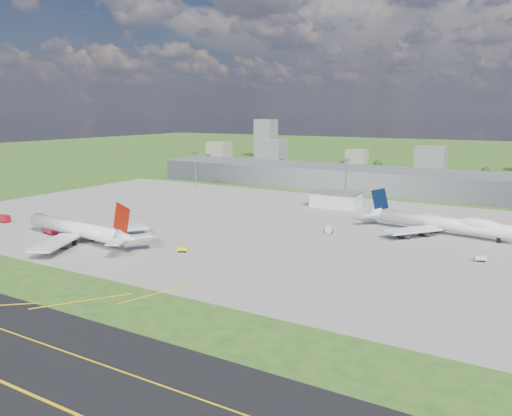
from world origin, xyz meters
The scene contains 22 objects.
ground centered at (0.00, 150.00, 0.00)m, with size 1400.00×1400.00×0.00m, color #294F18.
apron centered at (10.00, 40.00, 0.04)m, with size 360.00×190.00×0.08m, color gray.
terminal centered at (0.00, 165.00, 7.50)m, with size 300.00×42.00×15.00m, color slate.
ops_building centered at (10.00, 100.00, 4.00)m, with size 26.00×16.00×8.00m, color silver.
mast_west centered at (-100.00, 115.00, 17.71)m, with size 3.50×2.00×25.90m.
mast_center centered at (10.00, 115.00, 17.71)m, with size 3.50×2.00×25.90m.
airliner_red_twin centered at (-53.34, -27.03, 5.23)m, with size 71.60×55.48×19.64m.
airliner_blue_quad centered at (74.29, 61.97, 5.01)m, with size 69.00×53.67×18.04m.
fire_truck centered at (-75.46, -24.23, 1.68)m, with size 7.97×4.23×3.37m.
crash_tender centered at (-115.20, -19.84, 1.74)m, with size 6.82×3.23×3.49m.
tug_yellow centered at (-7.04, -17.45, 0.98)m, with size 4.47×3.82×1.90m.
van_white_near centered at (30.32, 39.52, 1.44)m, with size 3.67×6.14×2.87m.
van_white_far centered at (93.60, 26.52, 1.08)m, with size 4.39×3.39×2.12m.
bldg_far_w centered at (-220.00, 320.00, 9.00)m, with size 24.00×20.00×18.00m, color gray.
bldg_w centered at (-140.00, 300.00, 12.00)m, with size 28.00×22.00×24.00m, color slate.
bldg_cw centered at (-60.00, 340.00, 7.00)m, with size 20.00×18.00×14.00m, color gray.
bldg_c centered at (20.00, 310.00, 11.00)m, with size 26.00×20.00×22.00m, color slate.
bldg_tall_w centered at (-180.00, 360.00, 22.00)m, with size 22.00×20.00×44.00m, color slate.
tree_far_w centered at (-200.00, 270.00, 5.18)m, with size 7.20×7.20×8.80m.
tree_w centered at (-110.00, 265.00, 4.86)m, with size 6.75×6.75×8.25m.
tree_c centered at (-20.00, 280.00, 5.84)m, with size 8.10×8.10×9.90m.
tree_e centered at (70.00, 275.00, 5.51)m, with size 7.65×7.65×9.35m.
Camera 1 is at (110.50, -163.34, 53.27)m, focal length 35.00 mm.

